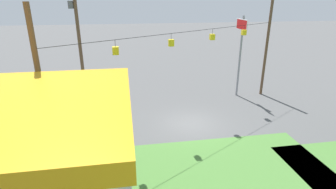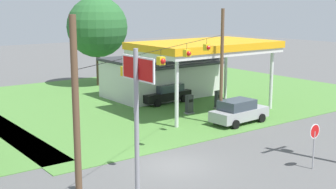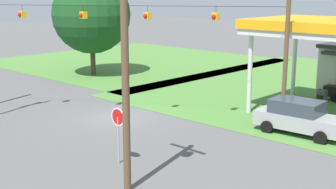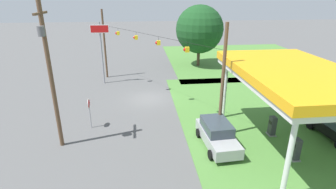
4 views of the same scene
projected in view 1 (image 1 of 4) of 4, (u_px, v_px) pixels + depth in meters
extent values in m
plane|color=#565656|center=(190.00, 124.00, 18.96)|extent=(160.00, 160.00, 0.00)
cylinder|color=silver|center=(116.00, 146.00, 11.53)|extent=(0.28, 0.28, 4.85)
cube|color=#9E9EA3|center=(29.00, 164.00, 13.12)|extent=(4.80, 2.13, 0.77)
cube|color=#333D47|center=(32.00, 151.00, 12.92)|extent=(2.68, 1.86, 0.71)
cylinder|color=black|center=(5.00, 164.00, 13.81)|extent=(0.69, 0.26, 0.68)
cylinder|color=black|center=(58.00, 178.00, 12.69)|extent=(0.69, 0.26, 0.68)
cylinder|color=black|center=(63.00, 156.00, 14.42)|extent=(0.69, 0.26, 0.68)
cylinder|color=#99999E|center=(112.00, 92.00, 22.19)|extent=(0.08, 0.08, 2.10)
cylinder|color=white|center=(111.00, 80.00, 21.83)|extent=(0.80, 0.03, 0.80)
cylinder|color=red|center=(111.00, 80.00, 21.83)|extent=(0.70, 0.03, 0.70)
cylinder|color=gray|center=(240.00, 57.00, 23.31)|extent=(0.18, 0.18, 7.17)
cube|color=white|center=(242.00, 25.00, 22.31)|extent=(0.06, 2.08, 0.91)
cube|color=red|center=(242.00, 25.00, 22.31)|extent=(0.07, 1.96, 0.79)
cylinder|color=brown|center=(80.00, 44.00, 22.01)|extent=(0.28, 0.28, 9.84)
cylinder|color=#59595B|center=(71.00, 5.00, 20.88)|extent=(0.44, 0.44, 0.60)
cylinder|color=brown|center=(266.00, 50.00, 23.38)|extent=(0.24, 0.24, 8.42)
cylinder|color=brown|center=(43.00, 102.00, 11.63)|extent=(0.24, 0.24, 8.42)
cylinder|color=black|center=(193.00, 31.00, 16.69)|extent=(16.21, 10.02, 0.02)
cylinder|color=black|center=(244.00, 28.00, 20.28)|extent=(0.02, 0.02, 0.35)
cube|color=yellow|center=(244.00, 33.00, 20.41)|extent=(0.32, 0.32, 0.40)
sphere|color=red|center=(243.00, 32.00, 20.56)|extent=(0.28, 0.28, 0.28)
cylinder|color=black|center=(213.00, 31.00, 17.93)|extent=(0.02, 0.02, 0.35)
cube|color=yellow|center=(212.00, 37.00, 18.06)|extent=(0.32, 0.32, 0.40)
sphere|color=red|center=(211.00, 37.00, 18.21)|extent=(0.28, 0.28, 0.28)
cylinder|color=black|center=(171.00, 36.00, 15.58)|extent=(0.02, 0.02, 0.35)
cube|color=yellow|center=(171.00, 43.00, 15.70)|extent=(0.32, 0.32, 0.40)
sphere|color=red|center=(171.00, 42.00, 15.86)|extent=(0.28, 0.28, 0.28)
cylinder|color=black|center=(115.00, 43.00, 13.22)|extent=(0.02, 0.02, 0.35)
cube|color=yellow|center=(116.00, 51.00, 13.35)|extent=(0.32, 0.32, 0.40)
sphere|color=red|center=(116.00, 50.00, 13.51)|extent=(0.28, 0.28, 0.28)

